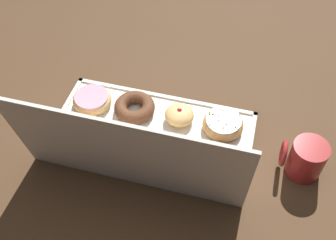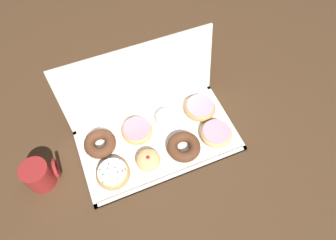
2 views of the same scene
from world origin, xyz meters
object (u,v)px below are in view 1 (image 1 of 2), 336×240
(powdered_filled_donut_6, at_px, (123,142))
(donut_box, at_px, (151,134))
(pink_frosted_donut_5, at_px, (167,150))
(sprinkle_donut_0, at_px, (223,124))
(jelly_filled_donut_1, at_px, (179,115))
(chocolate_cake_ring_donut_2, at_px, (134,107))
(coffee_mug, at_px, (305,158))
(pink_frosted_donut_7, at_px, (77,132))
(chocolate_cake_ring_donut_4, at_px, (218,162))
(pink_frosted_donut_3, at_px, (92,100))

(powdered_filled_donut_6, bearing_deg, donut_box, -131.95)
(donut_box, xyz_separation_m, pink_frosted_donut_5, (-0.06, 0.06, 0.02))
(sprinkle_donut_0, bearing_deg, jelly_filled_donut_1, 0.31)
(jelly_filled_donut_1, height_order, chocolate_cake_ring_donut_2, jelly_filled_donut_1)
(jelly_filled_donut_1, relative_size, coffee_mug, 0.75)
(sprinkle_donut_0, distance_m, pink_frosted_donut_7, 0.40)
(sprinkle_donut_0, height_order, powdered_filled_donut_6, powdered_filled_donut_6)
(pink_frosted_donut_5, distance_m, powdered_filled_donut_6, 0.12)
(chocolate_cake_ring_donut_2, distance_m, powdered_filled_donut_6, 0.13)
(pink_frosted_donut_5, bearing_deg, coffee_mug, -171.94)
(powdered_filled_donut_6, height_order, pink_frosted_donut_7, powdered_filled_donut_6)
(sprinkle_donut_0, relative_size, pink_frosted_donut_7, 0.96)
(jelly_filled_donut_1, xyz_separation_m, powdered_filled_donut_6, (0.12, 0.13, 0.00))
(jelly_filled_donut_1, relative_size, chocolate_cake_ring_donut_2, 0.70)
(jelly_filled_donut_1, distance_m, powdered_filled_donut_6, 0.18)
(sprinkle_donut_0, height_order, chocolate_cake_ring_donut_4, sprinkle_donut_0)
(sprinkle_donut_0, relative_size, pink_frosted_donut_5, 1.01)
(chocolate_cake_ring_donut_4, distance_m, powdered_filled_donut_6, 0.26)
(sprinkle_donut_0, bearing_deg, donut_box, 19.57)
(sprinkle_donut_0, bearing_deg, pink_frosted_donut_5, 44.40)
(powdered_filled_donut_6, xyz_separation_m, pink_frosted_donut_7, (0.13, -0.00, -0.01))
(donut_box, relative_size, coffee_mug, 5.06)
(powdered_filled_donut_6, distance_m, coffee_mug, 0.47)
(pink_frosted_donut_5, bearing_deg, donut_box, -44.47)
(chocolate_cake_ring_donut_4, height_order, powdered_filled_donut_6, powdered_filled_donut_6)
(pink_frosted_donut_3, bearing_deg, chocolate_cake_ring_donut_2, -177.97)
(chocolate_cake_ring_donut_4, relative_size, powdered_filled_donut_6, 1.36)
(sprinkle_donut_0, xyz_separation_m, powdered_filled_donut_6, (0.25, 0.13, 0.00))
(chocolate_cake_ring_donut_2, height_order, coffee_mug, coffee_mug)
(pink_frosted_donut_3, relative_size, powdered_filled_donut_6, 1.37)
(donut_box, relative_size, pink_frosted_donut_3, 4.88)
(donut_box, height_order, jelly_filled_donut_1, jelly_filled_donut_1)
(pink_frosted_donut_7, bearing_deg, jelly_filled_donut_1, -153.28)
(powdered_filled_donut_6, relative_size, coffee_mug, 0.76)
(jelly_filled_donut_1, xyz_separation_m, chocolate_cake_ring_donut_2, (0.13, 0.00, -0.00))
(jelly_filled_donut_1, bearing_deg, pink_frosted_donut_7, 26.72)
(pink_frosted_donut_7, xyz_separation_m, coffee_mug, (-0.60, -0.05, 0.02))
(pink_frosted_donut_7, distance_m, coffee_mug, 0.60)
(chocolate_cake_ring_donut_2, bearing_deg, donut_box, 136.98)
(chocolate_cake_ring_donut_4, distance_m, pink_frosted_donut_7, 0.39)
(donut_box, bearing_deg, sprinkle_donut_0, -160.43)
(jelly_filled_donut_1, height_order, chocolate_cake_ring_donut_4, jelly_filled_donut_1)
(pink_frosted_donut_3, bearing_deg, chocolate_cake_ring_donut_4, 163.34)
(sprinkle_donut_0, height_order, jelly_filled_donut_1, jelly_filled_donut_1)
(chocolate_cake_ring_donut_4, distance_m, coffee_mug, 0.22)
(pink_frosted_donut_3, height_order, chocolate_cake_ring_donut_4, chocolate_cake_ring_donut_4)
(pink_frosted_donut_3, distance_m, pink_frosted_donut_7, 0.12)
(powdered_filled_donut_6, bearing_deg, coffee_mug, -173.07)
(donut_box, relative_size, powdered_filled_donut_6, 6.66)
(jelly_filled_donut_1, relative_size, pink_frosted_donut_7, 0.70)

